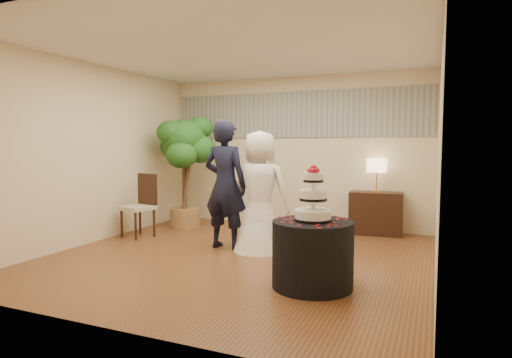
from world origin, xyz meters
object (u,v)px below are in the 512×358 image
at_px(cake_table, 313,254).
at_px(bride, 260,191).
at_px(table_lamp, 377,175).
at_px(groom, 225,185).
at_px(ficus_tree, 185,171).
at_px(wedding_cake, 313,193).
at_px(console, 376,213).
at_px(side_chair, 138,206).

bearing_deg(cake_table, bride, 131.84).
bearing_deg(table_lamp, cake_table, -95.17).
relative_size(groom, bride, 1.09).
relative_size(table_lamp, ficus_tree, 0.28).
xyz_separation_m(table_lamp, ficus_tree, (-3.37, -0.71, 0.03)).
relative_size(groom, wedding_cake, 3.14).
relative_size(wedding_cake, table_lamp, 1.05).
bearing_deg(ficus_tree, groom, -38.93).
bearing_deg(ficus_tree, table_lamp, 11.85).
xyz_separation_m(bride, cake_table, (1.13, -1.27, -0.51)).
bearing_deg(wedding_cake, bride, 131.84).
bearing_deg(bride, groom, 8.29).
distance_m(wedding_cake, table_lamp, 3.07).
relative_size(bride, table_lamp, 3.00).
height_order(console, table_lamp, table_lamp).
xyz_separation_m(groom, ficus_tree, (-1.43, 1.16, 0.10)).
distance_m(groom, side_chair, 1.75).
distance_m(console, side_chair, 4.04).
relative_size(wedding_cake, console, 0.69).
bearing_deg(table_lamp, bride, -128.21).
height_order(bride, cake_table, bride).
bearing_deg(groom, side_chair, 0.55).
bearing_deg(wedding_cake, cake_table, 0.00).
bearing_deg(ficus_tree, console, 11.85).
bearing_deg(bride, side_chair, -0.74).
distance_m(wedding_cake, console, 3.14).
bearing_deg(console, table_lamp, 0.00).
xyz_separation_m(bride, table_lamp, (1.41, 1.79, 0.15)).
relative_size(cake_table, table_lamp, 1.51).
xyz_separation_m(groom, cake_table, (1.66, -1.19, -0.59)).
bearing_deg(console, cake_table, -98.16).
distance_m(wedding_cake, side_chair, 3.63).
bearing_deg(side_chair, console, 40.31).
height_order(cake_table, wedding_cake, wedding_cake).
xyz_separation_m(groom, side_chair, (-1.69, 0.11, -0.43)).
distance_m(bride, table_lamp, 2.29).
height_order(groom, ficus_tree, ficus_tree).
bearing_deg(table_lamp, side_chair, -154.19).
xyz_separation_m(wedding_cake, side_chair, (-3.35, 1.30, -0.50)).
bearing_deg(ficus_tree, cake_table, -37.22).
distance_m(groom, bride, 0.54).
distance_m(bride, wedding_cake, 1.71).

